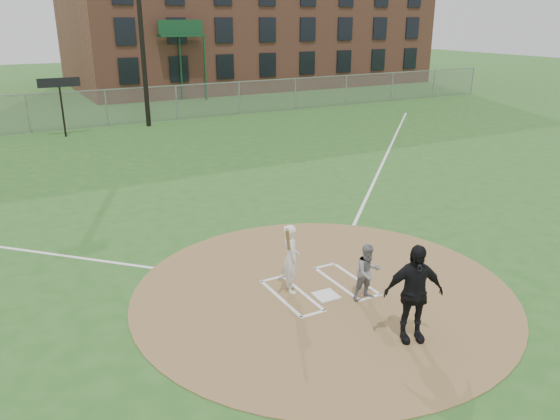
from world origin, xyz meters
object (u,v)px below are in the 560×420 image
catcher (368,272)px  umpire (413,293)px  home_plate (326,296)px  batter_at_plate (291,258)px

catcher → umpire: umpire is taller
home_plate → batter_at_plate: size_ratio=0.28×
catcher → batter_at_plate: bearing=142.3°
home_plate → catcher: 1.06m
home_plate → catcher: bearing=-34.6°
catcher → home_plate: bearing=148.6°
home_plate → batter_at_plate: 1.12m
home_plate → batter_at_plate: bearing=132.4°
catcher → batter_at_plate: size_ratio=0.70×
umpire → catcher: bearing=103.2°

